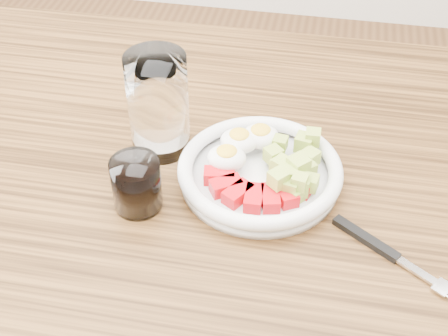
{
  "coord_description": "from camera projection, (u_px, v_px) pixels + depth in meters",
  "views": [
    {
      "loc": [
        0.11,
        -0.61,
        1.36
      ],
      "look_at": [
        -0.01,
        0.01,
        0.8
      ],
      "focal_mm": 50.0,
      "sensor_mm": 36.0,
      "label": 1
    }
  ],
  "objects": [
    {
      "name": "dining_table",
      "position": [
        229.0,
        239.0,
        0.93
      ],
      "size": [
        1.5,
        0.9,
        0.77
      ],
      "color": "brown",
      "rests_on": "ground"
    },
    {
      "name": "bowl",
      "position": [
        260.0,
        170.0,
        0.86
      ],
      "size": [
        0.23,
        0.23,
        0.06
      ],
      "color": "white",
      "rests_on": "dining_table"
    },
    {
      "name": "fork",
      "position": [
        384.0,
        250.0,
        0.77
      ],
      "size": [
        0.17,
        0.13,
        0.01
      ],
      "color": "black",
      "rests_on": "dining_table"
    },
    {
      "name": "water_glass",
      "position": [
        158.0,
        104.0,
        0.88
      ],
      "size": [
        0.09,
        0.09,
        0.15
      ],
      "primitive_type": "cylinder",
      "color": "white",
      "rests_on": "dining_table"
    },
    {
      "name": "coffee_glass",
      "position": [
        137.0,
        184.0,
        0.81
      ],
      "size": [
        0.07,
        0.07,
        0.07
      ],
      "color": "white",
      "rests_on": "dining_table"
    }
  ]
}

